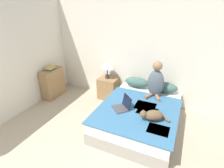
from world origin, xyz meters
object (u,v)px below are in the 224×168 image
object	(u,v)px
cat_tabby	(152,115)
bookshelf	(53,83)
person_sitting	(156,81)
pillow_far	(164,87)
laptop_open	(122,106)
bed	(139,115)
pillow_near	(137,82)
table_lamp	(107,65)
book_stack_top	(50,68)
nightstand	(108,88)

from	to	relation	value
cat_tabby	bookshelf	bearing A→B (deg)	-37.11
person_sitting	cat_tabby	xyz separation A→B (m)	(0.15, -0.90, -0.25)
pillow_far	bookshelf	bearing A→B (deg)	-168.67
cat_tabby	laptop_open	bearing A→B (deg)	-36.77
person_sitting	bed	bearing A→B (deg)	-107.82
pillow_near	laptop_open	world-z (taller)	laptop_open
person_sitting	laptop_open	distance (m)	0.93
laptop_open	pillow_near	bearing A→B (deg)	135.71
bed	table_lamp	bearing A→B (deg)	144.96
table_lamp	book_stack_top	world-z (taller)	table_lamp
bed	person_sitting	bearing A→B (deg)	72.18
pillow_near	table_lamp	bearing A→B (deg)	-177.31
pillow_near	laptop_open	bearing A→B (deg)	-87.77
cat_tabby	table_lamp	xyz separation A→B (m)	(-1.42, 1.15, 0.34)
bed	book_stack_top	bearing A→B (deg)	174.28
laptop_open	table_lamp	bearing A→B (deg)	172.08
nightstand	person_sitting	bearing A→B (deg)	-11.67
pillow_far	table_lamp	size ratio (longest dim) A/B	1.30
nightstand	table_lamp	world-z (taller)	table_lamp
person_sitting	bookshelf	distance (m)	2.66
bed	person_sitting	distance (m)	0.80
cat_tabby	bookshelf	world-z (taller)	bookshelf
laptop_open	cat_tabby	bearing A→B (deg)	30.95
pillow_near	table_lamp	world-z (taller)	table_lamp
bed	pillow_near	world-z (taller)	pillow_near
bed	laptop_open	world-z (taller)	laptop_open
bed	pillow_far	xyz separation A→B (m)	(0.32, 0.81, 0.35)
bookshelf	book_stack_top	bearing A→B (deg)	-145.84
pillow_near	person_sitting	size ratio (longest dim) A/B	0.74
laptop_open	book_stack_top	world-z (taller)	book_stack_top
book_stack_top	cat_tabby	bearing A→B (deg)	-12.78
table_lamp	nightstand	bearing A→B (deg)	2.83
pillow_far	nightstand	bearing A→B (deg)	-178.56
person_sitting	book_stack_top	world-z (taller)	person_sitting
pillow_far	bookshelf	distance (m)	2.84
pillow_near	nightstand	xyz separation A→B (m)	(-0.75, -0.04, -0.30)
nightstand	bookshelf	xyz separation A→B (m)	(-1.37, -0.52, 0.10)
bookshelf	book_stack_top	xyz separation A→B (m)	(-0.01, -0.00, 0.42)
pillow_near	nightstand	world-z (taller)	pillow_near
book_stack_top	person_sitting	bearing A→B (deg)	5.84
laptop_open	bed	bearing A→B (deg)	84.73
pillow_far	laptop_open	distance (m)	1.22
cat_tabby	nightstand	bearing A→B (deg)	-63.80
bookshelf	laptop_open	bearing A→B (deg)	-12.98
table_lamp	bookshelf	bearing A→B (deg)	-158.98
person_sitting	bookshelf	xyz separation A→B (m)	(-2.61, -0.26, -0.43)
bed	cat_tabby	xyz separation A→B (m)	(0.32, -0.38, 0.34)
book_stack_top	pillow_near	bearing A→B (deg)	14.73
pillow_near	bed	bearing A→B (deg)	-68.02
bed	pillow_near	distance (m)	0.94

